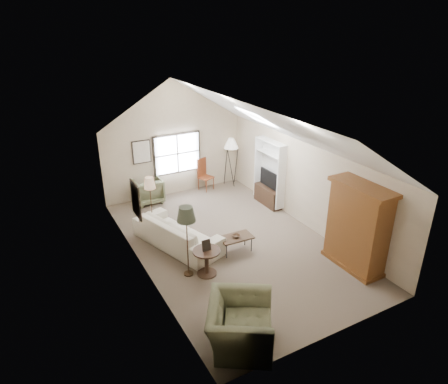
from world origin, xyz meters
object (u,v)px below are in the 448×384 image
armoire (358,227)px  armchair_near (240,324)px  coffee_table (236,244)px  side_chair (206,175)px  sofa (177,232)px  side_table (207,262)px  armchair_far (148,190)px

armoire → armchair_near: armoire is taller
armchair_near → coffee_table: 3.27m
armchair_near → side_chair: side_chair is taller
sofa → side_table: size_ratio=3.99×
side_table → side_chair: bearing=64.0°
armchair_near → side_table: 2.37m
armchair_far → coffee_table: armchair_far is taller
armchair_far → side_chair: 2.18m
side_chair → armoire: bearing=-100.7°
armchair_near → armoire: bearing=-44.2°
armoire → side_table: size_ratio=3.28×
armchair_far → armchair_near: bearing=86.5°
coffee_table → armoire: bearing=-40.7°
armoire → armchair_near: 4.01m
coffee_table → sofa: bearing=139.3°
armchair_far → sofa: bearing=87.1°
armoire → armchair_near: bearing=-166.8°
armoire → side_chair: armoire is taller
armoire → armchair_far: (-3.30, 6.10, -0.68)m
sofa → side_chair: size_ratio=2.33×
armchair_far → side_chair: (2.17, 0.00, 0.16)m
armchair_far → side_table: size_ratio=1.37×
side_chair → sofa: bearing=-148.9°
sofa → side_chair: 3.90m
sofa → side_table: bearing=165.1°
armchair_near → side_chair: bearing=11.4°
armchair_near → armchair_far: bearing=28.1°
sofa → side_table: 1.60m
armchair_near → armchair_far: (0.55, 7.00, -0.03)m
sofa → armchair_far: size_ratio=2.90×
armoire → sofa: (-3.51, 3.02, -0.71)m
armchair_near → coffee_table: armchair_near is taller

